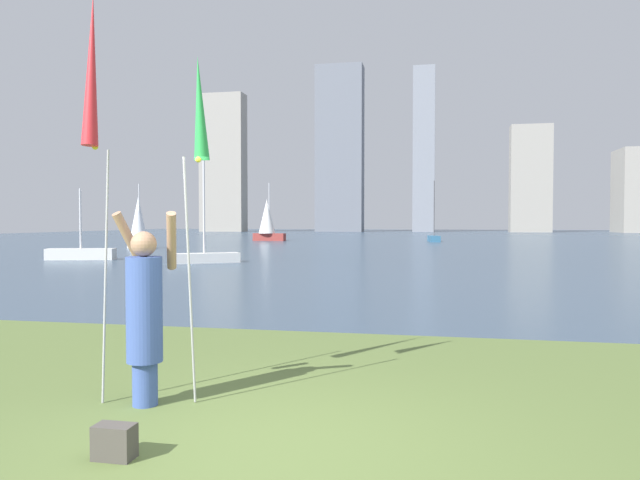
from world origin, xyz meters
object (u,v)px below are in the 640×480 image
(bag, at_px, (114,442))
(sailboat_0, at_px, (267,219))
(sailboat_1, at_px, (434,238))
(person, at_px, (145,310))
(sailboat_4, at_px, (204,255))
(kite_flag_right, at_px, (199,118))
(sailboat_2, at_px, (81,253))
(kite_flag_left, at_px, (92,77))
(sailboat_3, at_px, (139,224))

(bag, height_order, sailboat_0, sailboat_0)
(bag, bearing_deg, sailboat_1, 87.35)
(person, height_order, sailboat_4, sailboat_4)
(kite_flag_right, height_order, sailboat_2, kite_flag_right)
(kite_flag_right, xyz_separation_m, sailboat_1, (2.20, 47.04, -2.57))
(kite_flag_left, xyz_separation_m, kite_flag_right, (0.91, 0.46, -0.34))
(person, bearing_deg, sailboat_3, 129.40)
(kite_flag_right, height_order, bag, kite_flag_right)
(sailboat_3, bearing_deg, bag, -61.91)
(sailboat_0, distance_m, sailboat_3, 16.94)
(bag, bearing_deg, sailboat_0, 104.97)
(sailboat_1, height_order, sailboat_2, sailboat_1)
(person, xyz_separation_m, sailboat_4, (-7.09, 18.74, -0.62))
(person, relative_size, sailboat_3, 0.45)
(kite_flag_left, relative_size, bag, 13.16)
(bag, height_order, sailboat_4, sailboat_4)
(sailboat_1, bearing_deg, sailboat_3, -138.44)
(kite_flag_right, bearing_deg, kite_flag_left, -153.01)
(kite_flag_left, distance_m, sailboat_3, 34.52)
(person, distance_m, kite_flag_left, 2.34)
(kite_flag_left, xyz_separation_m, bag, (0.87, -1.13, -3.11))
(kite_flag_right, bearing_deg, sailboat_1, 87.32)
(person, height_order, kite_flag_left, kite_flag_left)
(kite_flag_left, xyz_separation_m, sailboat_2, (-13.18, 19.75, -2.94))
(person, distance_m, kite_flag_right, 2.02)
(bag, relative_size, sailboat_0, 0.06)
(sailboat_0, xyz_separation_m, sailboat_4, (5.37, -28.09, -1.63))
(kite_flag_right, xyz_separation_m, sailboat_2, (-14.10, 19.29, -2.60))
(kite_flag_left, distance_m, sailboat_0, 48.51)
(person, bearing_deg, kite_flag_right, 45.98)
(sailboat_0, height_order, sailboat_1, sailboat_1)
(kite_flag_left, bearing_deg, sailboat_4, 109.35)
(kite_flag_right, bearing_deg, sailboat_4, 112.27)
(sailboat_0, xyz_separation_m, sailboat_1, (15.11, 0.52, -1.64))
(sailboat_3, height_order, sailboat_4, sailboat_4)
(sailboat_1, relative_size, sailboat_2, 1.60)
(kite_flag_left, relative_size, sailboat_4, 0.73)
(bag, bearing_deg, kite_flag_left, 127.49)
(bag, distance_m, sailboat_3, 35.92)
(person, distance_m, sailboat_2, 23.90)
(kite_flag_right, bearing_deg, sailboat_2, 126.16)
(sailboat_2, bearing_deg, sailboat_4, -7.54)
(kite_flag_right, height_order, sailboat_3, sailboat_3)
(bag, distance_m, sailboat_2, 25.17)
(kite_flag_left, height_order, sailboat_4, sailboat_4)
(person, relative_size, bag, 6.27)
(kite_flag_left, xyz_separation_m, sailboat_3, (-16.03, 30.53, -1.64))
(kite_flag_right, bearing_deg, sailboat_3, 119.40)
(kite_flag_right, distance_m, sailboat_4, 20.07)
(kite_flag_right, distance_m, sailboat_1, 47.16)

